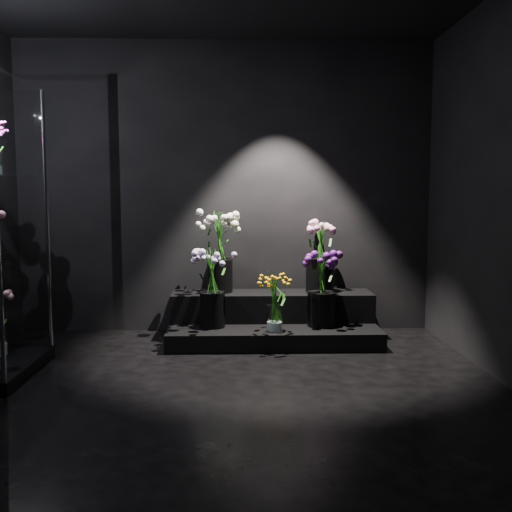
{
  "coord_description": "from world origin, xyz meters",
  "views": [
    {
      "loc": [
        0.14,
        -3.57,
        1.32
      ],
      "look_at": [
        0.28,
        1.2,
        0.82
      ],
      "focal_mm": 40.0,
      "sensor_mm": 36.0,
      "label": 1
    }
  ],
  "objects": [
    {
      "name": "wall_back",
      "position": [
        0.0,
        2.0,
        1.4
      ],
      "size": [
        4.0,
        0.0,
        4.0
      ],
      "primitive_type": "plane",
      "rotation": [
        1.57,
        0.0,
        0.0
      ],
      "color": "black",
      "rests_on": "floor"
    },
    {
      "name": "bouquet_pink_roses",
      "position": [
        0.9,
        1.75,
        0.81
      ],
      "size": [
        0.38,
        0.38,
        0.69
      ],
      "rotation": [
        0.0,
        0.0,
        -0.05
      ],
      "color": "black",
      "rests_on": "display_riser"
    },
    {
      "name": "bouquet_orange_bells",
      "position": [
        0.44,
        1.28,
        0.43
      ],
      "size": [
        0.29,
        0.29,
        0.53
      ],
      "rotation": [
        0.0,
        0.0,
        -0.11
      ],
      "color": "white",
      "rests_on": "display_riser"
    },
    {
      "name": "bouquet_lilac",
      "position": [
        -0.11,
        1.43,
        0.59
      ],
      "size": [
        0.47,
        0.47,
        0.72
      ],
      "rotation": [
        0.0,
        0.0,
        0.28
      ],
      "color": "black",
      "rests_on": "display_riser"
    },
    {
      "name": "wall_front",
      "position": [
        0.0,
        -2.0,
        1.4
      ],
      "size": [
        4.0,
        0.0,
        4.0
      ],
      "primitive_type": "plane",
      "rotation": [
        -1.57,
        0.0,
        0.0
      ],
      "color": "black",
      "rests_on": "floor"
    },
    {
      "name": "floor",
      "position": [
        0.0,
        0.0,
        0.0
      ],
      "size": [
        4.0,
        4.0,
        0.0
      ],
      "primitive_type": "plane",
      "color": "black",
      "rests_on": "ground"
    },
    {
      "name": "bouquet_purple",
      "position": [
        0.87,
        1.45,
        0.53
      ],
      "size": [
        0.32,
        0.32,
        0.69
      ],
      "rotation": [
        0.0,
        0.0,
        0.01
      ],
      "color": "black",
      "rests_on": "display_riser"
    },
    {
      "name": "bouquet_cream_roses",
      "position": [
        -0.05,
        1.77,
        0.86
      ],
      "size": [
        0.48,
        0.48,
        0.77
      ],
      "rotation": [
        0.0,
        0.0,
        -0.37
      ],
      "color": "black",
      "rests_on": "display_riser"
    },
    {
      "name": "display_riser",
      "position": [
        0.44,
        1.62,
        0.17
      ],
      "size": [
        1.88,
        0.84,
        0.42
      ],
      "color": "black",
      "rests_on": "floor"
    }
  ]
}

